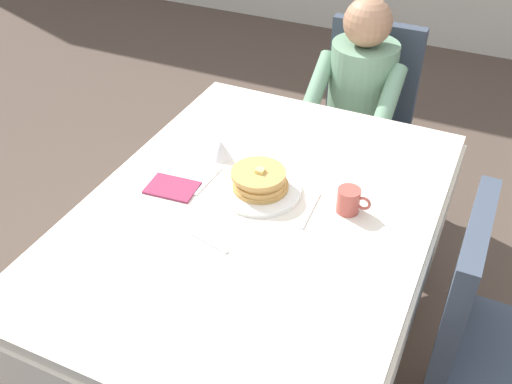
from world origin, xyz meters
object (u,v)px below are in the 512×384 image
(dining_table_main, at_px, (256,230))
(plate_breakfast, at_px, (260,190))
(diner_person, at_px, (358,97))
(cup_coffee, at_px, (349,201))
(chair_diner, at_px, (364,108))
(chair_right_side, at_px, (485,330))
(syrup_pitcher, at_px, (221,149))
(fork_left_of_plate, at_px, (208,181))
(breakfast_stack, at_px, (260,180))
(knife_right_of_plate, at_px, (310,210))
(spoon_near_edge, at_px, (209,242))

(dining_table_main, height_order, plate_breakfast, plate_breakfast)
(diner_person, relative_size, cup_coffee, 9.91)
(chair_diner, bearing_deg, cup_coffee, 102.30)
(chair_right_side, xyz_separation_m, syrup_pitcher, (-1.01, 0.22, 0.25))
(chair_diner, bearing_deg, fork_left_of_plate, 76.54)
(chair_diner, distance_m, cup_coffee, 1.10)
(chair_right_side, distance_m, breakfast_stack, 0.85)
(chair_diner, height_order, cup_coffee, chair_diner)
(breakfast_stack, bearing_deg, dining_table_main, -71.98)
(diner_person, height_order, plate_breakfast, diner_person)
(diner_person, bearing_deg, breakfast_stack, 85.33)
(breakfast_stack, distance_m, knife_right_of_plate, 0.20)
(chair_right_side, relative_size, knife_right_of_plate, 4.65)
(diner_person, height_order, chair_right_side, diner_person)
(dining_table_main, distance_m, plate_breakfast, 0.14)
(chair_right_side, distance_m, knife_right_of_plate, 0.65)
(breakfast_stack, height_order, spoon_near_edge, breakfast_stack)
(chair_right_side, height_order, spoon_near_edge, chair_right_side)
(cup_coffee, relative_size, syrup_pitcher, 1.41)
(syrup_pitcher, bearing_deg, diner_person, 70.04)
(cup_coffee, height_order, syrup_pitcher, cup_coffee)
(spoon_near_edge, bearing_deg, plate_breakfast, 95.92)
(dining_table_main, height_order, syrup_pitcher, syrup_pitcher)
(chair_right_side, relative_size, breakfast_stack, 4.82)
(plate_breakfast, distance_m, breakfast_stack, 0.04)
(cup_coffee, xyz_separation_m, syrup_pitcher, (-0.52, 0.10, -0.01))
(cup_coffee, relative_size, spoon_near_edge, 0.75)
(dining_table_main, distance_m, syrup_pitcher, 0.35)
(syrup_pitcher, distance_m, knife_right_of_plate, 0.43)
(chair_right_side, height_order, cup_coffee, chair_right_side)
(diner_person, relative_size, syrup_pitcher, 14.00)
(breakfast_stack, xyz_separation_m, fork_left_of_plate, (-0.19, -0.02, -0.05))
(breakfast_stack, relative_size, spoon_near_edge, 1.29)
(chair_diner, bearing_deg, breakfast_stack, 86.00)
(chair_right_side, bearing_deg, diner_person, -144.39)
(diner_person, xyz_separation_m, knife_right_of_plate, (0.12, -0.94, 0.07))
(dining_table_main, relative_size, fork_left_of_plate, 8.47)
(dining_table_main, relative_size, chair_diner, 1.64)
(dining_table_main, relative_size, chair_right_side, 1.64)
(dining_table_main, distance_m, spoon_near_edge, 0.24)
(cup_coffee, bearing_deg, chair_right_side, -13.63)
(dining_table_main, bearing_deg, diner_person, 87.49)
(chair_right_side, height_order, syrup_pitcher, chair_right_side)
(chair_diner, bearing_deg, knife_right_of_plate, 96.09)
(fork_left_of_plate, relative_size, knife_right_of_plate, 0.90)
(chair_diner, distance_m, plate_breakfast, 1.10)
(dining_table_main, xyz_separation_m, breakfast_stack, (-0.03, 0.09, 0.14))
(diner_person, relative_size, chair_right_side, 1.20)
(spoon_near_edge, bearing_deg, breakfast_stack, 96.41)
(chair_right_side, bearing_deg, plate_breakfast, -96.52)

